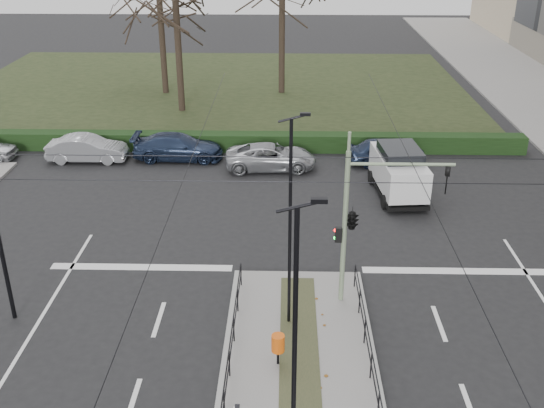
{
  "coord_description": "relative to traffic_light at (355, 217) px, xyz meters",
  "views": [
    {
      "loc": [
        -0.46,
        -15.67,
        12.56
      ],
      "look_at": [
        -0.98,
        6.01,
        2.47
      ],
      "focal_mm": 42.0,
      "sensor_mm": 36.0,
      "label": 1
    }
  ],
  "objects": [
    {
      "name": "parked_car_third",
      "position": [
        -8.22,
        13.91,
        -2.63
      ],
      "size": [
        4.92,
        2.04,
        1.42
      ],
      "primitive_type": "imported",
      "rotation": [
        0.0,
        0.0,
        1.56
      ],
      "color": "#1B2640",
      "rests_on": "ground"
    },
    {
      "name": "park",
      "position": [
        -7.82,
        28.82,
        -3.29
      ],
      "size": [
        38.0,
        26.0,
        0.1
      ],
      "primitive_type": "cube",
      "color": "black",
      "rests_on": "ground"
    },
    {
      "name": "streetlamp_median_near",
      "position": [
        -2.05,
        -7.99,
        0.61
      ],
      "size": [
        0.63,
        0.13,
        7.49
      ],
      "color": "black",
      "rests_on": "median_island"
    },
    {
      "name": "parked_car_fourth",
      "position": [
        -3.09,
        12.63,
        -2.68
      ],
      "size": [
        4.88,
        2.46,
        1.32
      ],
      "primitive_type": "imported",
      "rotation": [
        0.0,
        0.0,
        1.63
      ],
      "color": "#9B9DA2",
      "rests_on": "ground"
    },
    {
      "name": "parked_car_second",
      "position": [
        -13.12,
        13.51,
        -2.63
      ],
      "size": [
        4.31,
        1.54,
        1.42
      ],
      "primitive_type": "imported",
      "rotation": [
        0.0,
        0.0,
        1.58
      ],
      "color": "#9B9DA2",
      "rests_on": "ground"
    },
    {
      "name": "ground",
      "position": [
        -1.82,
        -3.18,
        -3.34
      ],
      "size": [
        140.0,
        140.0,
        0.0
      ],
      "primitive_type": "plane",
      "color": "black",
      "rests_on": "ground"
    },
    {
      "name": "catenary",
      "position": [
        -1.82,
        -1.56,
        0.08
      ],
      "size": [
        20.0,
        34.0,
        6.0
      ],
      "color": "black",
      "rests_on": "ground"
    },
    {
      "name": "white_van",
      "position": [
        3.07,
        9.33,
        -2.07
      ],
      "size": [
        2.42,
        4.73,
        2.44
      ],
      "color": "silver",
      "rests_on": "ground"
    },
    {
      "name": "streetlamp_median_far",
      "position": [
        -2.13,
        -1.38,
        0.44
      ],
      "size": [
        0.6,
        0.12,
        7.16
      ],
      "color": "black",
      "rests_on": "median_island"
    },
    {
      "name": "bare_tree_near",
      "position": [
        -9.42,
        22.96,
        3.67
      ],
      "size": [
        5.54,
        5.54,
        9.93
      ],
      "color": "black",
      "rests_on": "park"
    },
    {
      "name": "litter_bin",
      "position": [
        -2.47,
        -3.54,
        -2.47
      ],
      "size": [
        0.4,
        0.4,
        1.02
      ],
      "color": "black",
      "rests_on": "median_island"
    },
    {
      "name": "parked_car_fifth",
      "position": [
        3.13,
        13.48,
        -2.64
      ],
      "size": [
        4.28,
        2.02,
        1.41
      ],
      "primitive_type": "imported",
      "rotation": [
        0.0,
        0.0,
        1.66
      ],
      "color": "#1B2640",
      "rests_on": "ground"
    },
    {
      "name": "traffic_light",
      "position": [
        0.0,
        0.0,
        0.0
      ],
      "size": [
        3.74,
        2.14,
        5.5
      ],
      "color": "gray",
      "rests_on": "median_island"
    },
    {
      "name": "median_railing",
      "position": [
        -1.82,
        -5.78,
        -2.37
      ],
      "size": [
        4.14,
        13.24,
        0.92
      ],
      "color": "black",
      "rests_on": "median_island"
    },
    {
      "name": "hedge",
      "position": [
        -7.82,
        15.42,
        -2.84
      ],
      "size": [
        38.0,
        1.0,
        1.0
      ],
      "primitive_type": "cube",
      "color": "black",
      "rests_on": "ground"
    }
  ]
}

